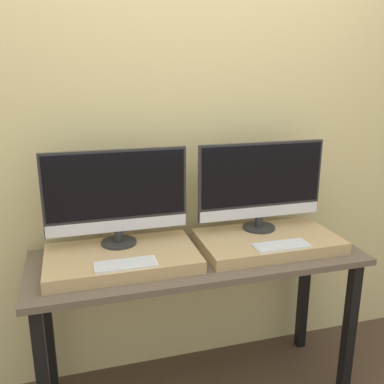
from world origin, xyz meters
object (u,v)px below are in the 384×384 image
Objects in this scene: monitor_left at (116,194)px; monitor_right at (261,183)px; keyboard_left at (126,264)px; keyboard_right at (281,245)px.

monitor_left is 1.00× the size of monitor_right.
keyboard_left is 1.00× the size of keyboard_right.
monitor_right reaches higher than keyboard_left.
monitor_left is at bearing 161.16° from keyboard_right.
keyboard_left is 0.40× the size of monitor_right.
keyboard_right is (0.72, 0.00, 0.00)m from keyboard_left.
monitor_left reaches higher than keyboard_right.
monitor_right is 2.52× the size of keyboard_right.
monitor_left reaches higher than keyboard_left.
monitor_left is at bearing 180.00° from monitor_right.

